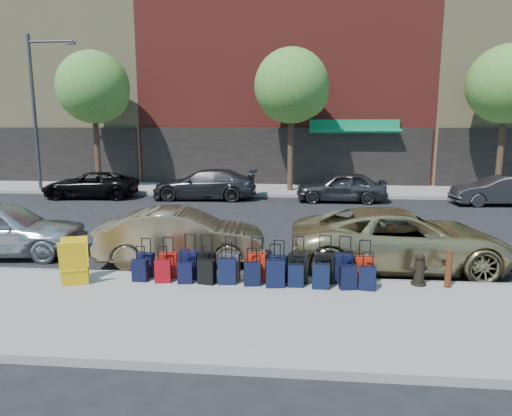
# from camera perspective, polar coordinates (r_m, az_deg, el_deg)

# --- Properties ---
(ground) EXTENTS (120.00, 120.00, 0.00)m
(ground) POSITION_cam_1_polar(r_m,az_deg,el_deg) (14.99, 1.55, -3.45)
(ground) COLOR black
(ground) RESTS_ON ground
(sidewalk_near) EXTENTS (60.00, 4.00, 0.15)m
(sidewalk_near) POSITION_cam_1_polar(r_m,az_deg,el_deg) (8.81, -1.43, -13.14)
(sidewalk_near) COLOR gray
(sidewalk_near) RESTS_ON ground
(sidewalk_far) EXTENTS (60.00, 4.00, 0.15)m
(sidewalk_far) POSITION_cam_1_polar(r_m,az_deg,el_deg) (24.79, 3.13, 2.26)
(sidewalk_far) COLOR gray
(sidewalk_far) RESTS_ON ground
(curb_near) EXTENTS (60.00, 0.08, 0.15)m
(curb_near) POSITION_cam_1_polar(r_m,az_deg,el_deg) (10.68, -0.12, -8.82)
(curb_near) COLOR gray
(curb_near) RESTS_ON ground
(curb_far) EXTENTS (60.00, 0.08, 0.15)m
(curb_far) POSITION_cam_1_polar(r_m,az_deg,el_deg) (22.79, 2.92, 1.54)
(curb_far) COLOR gray
(curb_far) RESTS_ON ground
(building_left) EXTENTS (15.00, 12.12, 16.00)m
(building_left) POSITION_cam_1_polar(r_m,az_deg,el_deg) (36.93, -22.96, 16.48)
(building_left) COLOR #9B895F
(building_left) RESTS_ON ground
(building_center) EXTENTS (17.00, 12.85, 20.00)m
(building_center) POSITION_cam_1_polar(r_m,az_deg,el_deg) (33.14, 3.93, 21.53)
(building_center) COLOR maroon
(building_center) RESTS_ON ground
(tree_left) EXTENTS (3.80, 3.80, 7.27)m
(tree_left) POSITION_cam_1_polar(r_m,az_deg,el_deg) (26.41, -19.37, 13.81)
(tree_left) COLOR black
(tree_left) RESTS_ON sidewalk_far
(tree_center) EXTENTS (3.80, 3.80, 7.27)m
(tree_center) POSITION_cam_1_polar(r_m,az_deg,el_deg) (24.09, 4.79, 14.73)
(tree_center) COLOR black
(tree_center) RESTS_ON sidewalk_far
(tree_right) EXTENTS (3.80, 3.80, 7.27)m
(tree_right) POSITION_cam_1_polar(r_m,az_deg,el_deg) (26.14, 29.15, 13.14)
(tree_right) COLOR black
(tree_right) RESTS_ON sidewalk_far
(streetlight) EXTENTS (2.59, 0.18, 8.00)m
(streetlight) POSITION_cam_1_polar(r_m,az_deg,el_deg) (27.10, -25.68, 11.69)
(streetlight) COLOR #333338
(streetlight) RESTS_ON sidewalk_far
(suitcase_front_0) EXTENTS (0.38, 0.22, 0.90)m
(suitcase_front_0) POSITION_cam_1_polar(r_m,az_deg,el_deg) (10.83, -13.59, -6.86)
(suitcase_front_0) COLOR black
(suitcase_front_0) RESTS_ON sidewalk_near
(suitcase_front_1) EXTENTS (0.42, 0.27, 0.94)m
(suitcase_front_1) POSITION_cam_1_polar(r_m,az_deg,el_deg) (10.65, -10.89, -6.99)
(suitcase_front_1) COLOR #AC130B
(suitcase_front_1) RESTS_ON sidewalk_near
(suitcase_front_2) EXTENTS (0.46, 0.30, 1.03)m
(suitcase_front_2) POSITION_cam_1_polar(r_m,az_deg,el_deg) (10.52, -8.34, -6.97)
(suitcase_front_2) COLOR black
(suitcase_front_2) RESTS_ON sidewalk_near
(suitcase_front_3) EXTENTS (0.45, 0.28, 1.01)m
(suitcase_front_3) POSITION_cam_1_polar(r_m,az_deg,el_deg) (10.45, -6.16, -7.06)
(suitcase_front_3) COLOR black
(suitcase_front_3) RESTS_ON sidewalk_near
(suitcase_front_4) EXTENTS (0.43, 0.26, 1.00)m
(suitcase_front_4) POSITION_cam_1_polar(r_m,az_deg,el_deg) (10.31, -3.23, -7.28)
(suitcase_front_4) COLOR #3E3F44
(suitcase_front_4) RESTS_ON sidewalk_near
(suitcase_front_5) EXTENTS (0.44, 0.27, 1.01)m
(suitcase_front_5) POSITION_cam_1_polar(r_m,az_deg,el_deg) (10.24, 0.08, -7.38)
(suitcase_front_5) COLOR #B01D0B
(suitcase_front_5) RESTS_ON sidewalk_near
(suitcase_front_6) EXTENTS (0.41, 0.26, 0.94)m
(suitcase_front_6) POSITION_cam_1_polar(r_m,az_deg,el_deg) (10.23, 2.82, -7.53)
(suitcase_front_6) COLOR black
(suitcase_front_6) RESTS_ON sidewalk_near
(suitcase_front_7) EXTENTS (0.44, 0.25, 1.04)m
(suitcase_front_7) POSITION_cam_1_polar(r_m,az_deg,el_deg) (10.17, 5.27, -7.50)
(suitcase_front_7) COLOR black
(suitcase_front_7) RESTS_ON sidewalk_near
(suitcase_front_8) EXTENTS (0.47, 0.31, 1.06)m
(suitcase_front_8) POSITION_cam_1_polar(r_m,az_deg,el_deg) (10.25, 8.53, -7.39)
(suitcase_front_8) COLOR black
(suitcase_front_8) RESTS_ON sidewalk_near
(suitcase_front_9) EXTENTS (0.46, 0.30, 1.05)m
(suitcase_front_9) POSITION_cam_1_polar(r_m,az_deg,el_deg) (10.28, 10.95, -7.43)
(suitcase_front_9) COLOR black
(suitcase_front_9) RESTS_ON sidewalk_near
(suitcase_front_10) EXTENTS (0.42, 0.26, 0.98)m
(suitcase_front_10) POSITION_cam_1_polar(r_m,az_deg,el_deg) (10.34, 13.36, -7.56)
(suitcase_front_10) COLOR #A91E0A
(suitcase_front_10) RESTS_ON sidewalk_near
(suitcase_back_0) EXTENTS (0.35, 0.21, 0.80)m
(suitcase_back_0) POSITION_cam_1_polar(r_m,az_deg,el_deg) (10.56, -14.28, -7.54)
(suitcase_back_0) COLOR black
(suitcase_back_0) RESTS_ON sidewalk_near
(suitcase_back_1) EXTENTS (0.38, 0.26, 0.82)m
(suitcase_back_1) POSITION_cam_1_polar(r_m,az_deg,el_deg) (10.37, -11.58, -7.72)
(suitcase_back_1) COLOR maroon
(suitcase_back_1) RESTS_ON sidewalk_near
(suitcase_back_2) EXTENTS (0.34, 0.22, 0.77)m
(suitcase_back_2) POSITION_cam_1_polar(r_m,az_deg,el_deg) (10.23, -8.86, -7.98)
(suitcase_back_2) COLOR black
(suitcase_back_2) RESTS_ON sidewalk_near
(suitcase_back_3) EXTENTS (0.40, 0.28, 0.87)m
(suitcase_back_3) POSITION_cam_1_polar(r_m,az_deg,el_deg) (10.13, -6.18, -7.92)
(suitcase_back_3) COLOR black
(suitcase_back_3) RESTS_ON sidewalk_near
(suitcase_back_4) EXTENTS (0.41, 0.27, 0.92)m
(suitcase_back_4) POSITION_cam_1_polar(r_m,az_deg,el_deg) (10.08, -3.67, -7.87)
(suitcase_back_4) COLOR black
(suitcase_back_4) RESTS_ON sidewalk_near
(suitcase_back_5) EXTENTS (0.38, 0.25, 0.84)m
(suitcase_back_5) POSITION_cam_1_polar(r_m,az_deg,el_deg) (9.97, -0.48, -8.21)
(suitcase_back_5) COLOR black
(suitcase_back_5) RESTS_ON sidewalk_near
(suitcase_back_6) EXTENTS (0.42, 0.28, 0.95)m
(suitcase_back_6) POSITION_cam_1_polar(r_m,az_deg,el_deg) (9.88, 2.40, -8.19)
(suitcase_back_6) COLOR black
(suitcase_back_6) RESTS_ON sidewalk_near
(suitcase_back_7) EXTENTS (0.34, 0.20, 0.79)m
(suitcase_back_7) POSITION_cam_1_polar(r_m,az_deg,el_deg) (9.94, 4.98, -8.40)
(suitcase_back_7) COLOR black
(suitcase_back_7) RESTS_ON sidewalk_near
(suitcase_back_8) EXTENTS (0.37, 0.22, 0.86)m
(suitcase_back_8) POSITION_cam_1_polar(r_m,az_deg,el_deg) (9.89, 8.11, -8.43)
(suitcase_back_8) COLOR black
(suitcase_back_8) RESTS_ON sidewalk_near
(suitcase_back_9) EXTENTS (0.38, 0.27, 0.83)m
(suitcase_back_9) POSITION_cam_1_polar(r_m,az_deg,el_deg) (9.95, 11.42, -8.47)
(suitcase_back_9) COLOR black
(suitcase_back_9) RESTS_ON sidewalk_near
(suitcase_back_10) EXTENTS (0.37, 0.25, 0.82)m
(suitcase_back_10) POSITION_cam_1_polar(r_m,az_deg,el_deg) (9.99, 13.74, -8.51)
(suitcase_back_10) COLOR black
(suitcase_back_10) RESTS_ON sidewalk_near
(fire_hydrant) EXTENTS (0.37, 0.33, 0.73)m
(fire_hydrant) POSITION_cam_1_polar(r_m,az_deg,el_deg) (10.60, 19.74, -7.29)
(fire_hydrant) COLOR black
(fire_hydrant) RESTS_ON sidewalk_near
(bollard) EXTENTS (0.15, 0.15, 0.82)m
(bollard) POSITION_cam_1_polar(r_m,az_deg,el_deg) (10.63, 22.94, -6.95)
(bollard) COLOR #38190C
(bollard) RESTS_ON sidewalk_near
(display_rack) EXTENTS (0.75, 0.78, 1.01)m
(display_rack) POSITION_cam_1_polar(r_m,az_deg,el_deg) (10.72, -21.77, -6.32)
(display_rack) COLOR #EBB10D
(display_rack) RESTS_ON sidewalk_near
(car_near_0) EXTENTS (4.68, 2.39, 1.52)m
(car_near_0) POSITION_cam_1_polar(r_m,az_deg,el_deg) (14.37, -29.31, -2.30)
(car_near_0) COLOR silver
(car_near_0) RESTS_ON ground
(car_near_1) EXTENTS (4.45, 1.95, 1.42)m
(car_near_1) POSITION_cam_1_polar(r_m,az_deg,el_deg) (12.09, -9.22, -3.51)
(car_near_1) COLOR #937D5A
(car_near_1) RESTS_ON ground
(car_near_2) EXTENTS (5.55, 2.76, 1.51)m
(car_near_2) POSITION_cam_1_polar(r_m,az_deg,el_deg) (12.05, 17.63, -3.71)
(car_near_2) COLOR tan
(car_near_2) RESTS_ON ground
(car_far_0) EXTENTS (4.72, 2.47, 1.27)m
(car_far_0) POSITION_cam_1_polar(r_m,az_deg,el_deg) (24.00, -20.01, 2.72)
(car_far_0) COLOR black
(car_far_0) RESTS_ON ground
(car_far_1) EXTENTS (5.08, 2.20, 1.45)m
(car_far_1) POSITION_cam_1_polar(r_m,az_deg,el_deg) (22.27, -6.43, 2.97)
(car_far_1) COLOR #2F2F32
(car_far_1) RESTS_ON ground
(car_far_2) EXTENTS (4.16, 1.69, 1.42)m
(car_far_2) POSITION_cam_1_polar(r_m,az_deg,el_deg) (21.73, 10.59, 2.63)
(car_far_2) COLOR #363639
(car_far_2) RESTS_ON ground
(car_far_3) EXTENTS (4.08, 1.66, 1.32)m
(car_far_3) POSITION_cam_1_polar(r_m,az_deg,el_deg) (23.14, 28.04, 1.92)
(car_far_3) COLOR #2E2E30
(car_far_3) RESTS_ON ground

